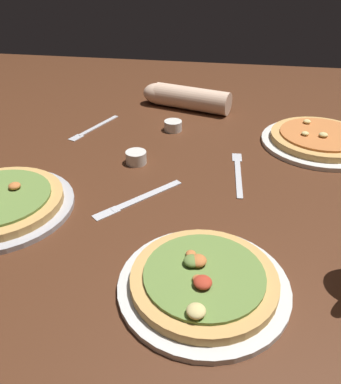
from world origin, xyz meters
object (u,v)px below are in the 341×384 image
ramekin_sauce (136,157)px  diner_arm (183,97)px  pizza_plate_far (320,139)px  knife_right (139,199)px  ramekin_butter (173,126)px  fork_spare (238,172)px  fork_left (94,128)px  pizza_plate_near (204,282)px

ramekin_sauce → diner_arm: diner_arm is taller
pizza_plate_far → knife_right: bearing=-140.7°
pizza_plate_far → ramekin_sauce: size_ratio=5.99×
ramekin_butter → knife_right: bearing=-92.2°
knife_right → fork_spare: same height
knife_right → diner_arm: (0.02, 0.59, 0.04)m
ramekin_sauce → ramekin_butter: ramekin_sauce is taller
fork_left → fork_spare: size_ratio=0.94×
ramekin_sauce → knife_right: ramekin_sauce is taller
pizza_plate_near → pizza_plate_far: 0.67m
pizza_plate_far → ramekin_sauce: pizza_plate_far is taller
fork_left → knife_right: size_ratio=1.10×
diner_arm → pizza_plate_far: bearing=-27.9°
pizza_plate_near → ramekin_butter: 0.66m
pizza_plate_far → knife_right: pizza_plate_far is taller
ramekin_butter → fork_left: ramekin_butter is taller
ramekin_sauce → fork_left: size_ratio=0.26×
pizza_plate_far → fork_spare: bearing=-137.6°
pizza_plate_near → knife_right: bearing=124.7°
ramekin_butter → fork_left: 0.25m
pizza_plate_near → knife_right: size_ratio=1.51×
pizza_plate_near → diner_arm: bearing=100.4°
pizza_plate_near → pizza_plate_far: bearing=65.7°
knife_right → diner_arm: bearing=88.4°
knife_right → ramekin_sauce: bearing=105.5°
pizza_plate_near → ramekin_butter: pizza_plate_near is taller
knife_right → pizza_plate_near: bearing=-55.3°
knife_right → diner_arm: diner_arm is taller
ramekin_butter → fork_spare: 0.31m
pizza_plate_near → pizza_plate_far: pizza_plate_near is taller
ramekin_sauce → knife_right: size_ratio=0.29×
pizza_plate_far → fork_spare: size_ratio=1.45×
fork_left → diner_arm: bearing=42.2°
fork_spare → diner_arm: bearing=115.1°
fork_spare → pizza_plate_far: bearing=42.4°
ramekin_butter → diner_arm: diner_arm is taller
ramekin_sauce → ramekin_butter: 0.23m
pizza_plate_far → ramekin_sauce: bearing=-158.4°
ramekin_sauce → pizza_plate_near: bearing=-62.4°
fork_left → pizza_plate_near: bearing=-56.8°
ramekin_butter → knife_right: ramekin_butter is taller
knife_right → ramekin_butter: bearing=87.8°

